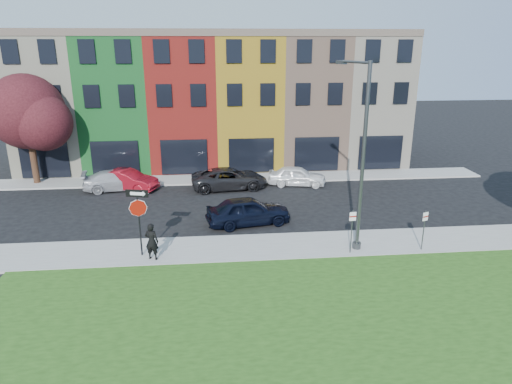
{
  "coord_description": "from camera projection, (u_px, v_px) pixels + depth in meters",
  "views": [
    {
      "loc": [
        -2.87,
        -17.17,
        9.54
      ],
      "look_at": [
        -0.82,
        4.0,
        2.58
      ],
      "focal_mm": 32.0,
      "sensor_mm": 36.0,
      "label": 1
    }
  ],
  "objects": [
    {
      "name": "rowhouse_block",
      "position": [
        216.0,
        101.0,
        37.74
      ],
      "size": [
        30.0,
        10.12,
        10.0
      ],
      "color": "beige",
      "rests_on": "ground"
    },
    {
      "name": "stop_sign",
      "position": [
        138.0,
        209.0,
        20.59
      ],
      "size": [
        1.03,
        0.28,
        3.2
      ],
      "rotation": [
        0.0,
        0.0,
        -0.23
      ],
      "color": "black",
      "rests_on": "sidewalk_near"
    },
    {
      "name": "sidewalk_near",
      "position": [
        315.0,
        245.0,
        22.48
      ],
      "size": [
        40.0,
        3.0,
        0.12
      ],
      "primitive_type": "cube",
      "color": "gray",
      "rests_on": "ground"
    },
    {
      "name": "man",
      "position": [
        152.0,
        241.0,
        20.64
      ],
      "size": [
        0.87,
        0.78,
        1.74
      ],
      "primitive_type": "imported",
      "rotation": [
        0.0,
        0.0,
        2.84
      ],
      "color": "black",
      "rests_on": "sidewalk_near"
    },
    {
      "name": "street_lamp",
      "position": [
        360.0,
        159.0,
        20.81
      ],
      "size": [
        1.11,
        2.48,
        8.72
      ],
      "rotation": [
        0.0,
        0.0,
        0.34
      ],
      "color": "#424547",
      "rests_on": "sidewalk_near"
    },
    {
      "name": "tree_purple",
      "position": [
        28.0,
        113.0,
        30.92
      ],
      "size": [
        6.07,
        5.31,
        7.54
      ],
      "color": "black",
      "rests_on": "sidewalk_far"
    },
    {
      "name": "sedan_near",
      "position": [
        248.0,
        211.0,
        25.01
      ],
      "size": [
        3.51,
        5.26,
        1.56
      ],
      "primitive_type": "imported",
      "rotation": [
        0.0,
        0.0,
        1.76
      ],
      "color": "black",
      "rests_on": "ground"
    },
    {
      "name": "parked_car_red",
      "position": [
        127.0,
        180.0,
        30.96
      ],
      "size": [
        4.37,
        5.23,
        1.39
      ],
      "primitive_type": "imported",
      "rotation": [
        0.0,
        0.0,
        1.19
      ],
      "color": "maroon",
      "rests_on": "ground"
    },
    {
      "name": "parked_car_dark",
      "position": [
        229.0,
        179.0,
        31.2
      ],
      "size": [
        3.35,
        5.6,
        1.43
      ],
      "primitive_type": "imported",
      "rotation": [
        0.0,
        0.0,
        1.67
      ],
      "color": "black",
      "rests_on": "ground"
    },
    {
      "name": "parking_sign_a",
      "position": [
        352.0,
        226.0,
        21.13
      ],
      "size": [
        0.32,
        0.09,
        2.13
      ],
      "rotation": [
        0.0,
        0.0,
        0.09
      ],
      "color": "#424547",
      "rests_on": "sidewalk_near"
    },
    {
      "name": "parked_car_white",
      "position": [
        297.0,
        176.0,
        31.94
      ],
      "size": [
        3.07,
        4.6,
        1.37
      ],
      "primitive_type": "imported",
      "rotation": [
        0.0,
        0.0,
        1.38
      ],
      "color": "white",
      "rests_on": "ground"
    },
    {
      "name": "sidewalk_far",
      "position": [
        212.0,
        179.0,
        33.37
      ],
      "size": [
        40.0,
        2.4,
        0.12
      ],
      "primitive_type": "cube",
      "color": "gray",
      "rests_on": "ground"
    },
    {
      "name": "parked_car_silver",
      "position": [
        118.0,
        180.0,
        30.99
      ],
      "size": [
        3.38,
        5.24,
        1.34
      ],
      "primitive_type": "imported",
      "rotation": [
        0.0,
        0.0,
        1.74
      ],
      "color": "#AAABAF",
      "rests_on": "ground"
    },
    {
      "name": "parking_sign_b",
      "position": [
        424.0,
        225.0,
        21.47
      ],
      "size": [
        0.3,
        0.16,
        1.97
      ],
      "rotation": [
        0.0,
        0.0,
        0.4
      ],
      "color": "#424547",
      "rests_on": "sidewalk_near"
    },
    {
      "name": "ground",
      "position": [
        284.0,
        278.0,
        19.48
      ],
      "size": [
        120.0,
        120.0,
        0.0
      ],
      "primitive_type": "plane",
      "color": "black",
      "rests_on": "ground"
    }
  ]
}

